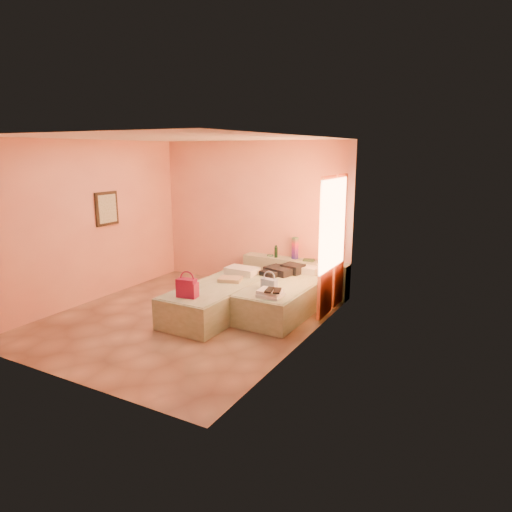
{
  "coord_description": "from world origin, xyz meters",
  "views": [
    {
      "loc": [
        4.29,
        -5.45,
        2.62
      ],
      "look_at": [
        0.84,
        0.85,
        0.95
      ],
      "focal_mm": 32.0,
      "sensor_mm": 36.0,
      "label": 1
    }
  ],
  "objects_px": {
    "blue_handbag": "(269,284)",
    "towel_stack": "(270,293)",
    "headboard_ledge": "(295,276)",
    "bed_left": "(217,300)",
    "bed_right": "(285,298)",
    "green_book": "(309,260)",
    "flower_vase": "(331,258)",
    "magenta_handbag": "(187,288)",
    "water_bottle": "(276,252)"
  },
  "relations": [
    {
      "from": "flower_vase",
      "to": "magenta_handbag",
      "type": "distance_m",
      "value": 2.71
    },
    {
      "from": "water_bottle",
      "to": "flower_vase",
      "type": "xyz_separation_m",
      "value": [
        1.09,
        -0.03,
        0.01
      ]
    },
    {
      "from": "headboard_ledge",
      "to": "flower_vase",
      "type": "distance_m",
      "value": 0.85
    },
    {
      "from": "magenta_handbag",
      "to": "towel_stack",
      "type": "xyz_separation_m",
      "value": [
        1.07,
        0.6,
        -0.09
      ]
    },
    {
      "from": "headboard_ledge",
      "to": "flower_vase",
      "type": "relative_size",
      "value": 8.41
    },
    {
      "from": "bed_left",
      "to": "magenta_handbag",
      "type": "relative_size",
      "value": 6.63
    },
    {
      "from": "headboard_ledge",
      "to": "magenta_handbag",
      "type": "height_order",
      "value": "magenta_handbag"
    },
    {
      "from": "headboard_ledge",
      "to": "magenta_handbag",
      "type": "xyz_separation_m",
      "value": [
        -0.67,
        -2.39,
        0.32
      ]
    },
    {
      "from": "blue_handbag",
      "to": "water_bottle",
      "type": "bearing_deg",
      "value": 117.86
    },
    {
      "from": "magenta_handbag",
      "to": "flower_vase",
      "type": "bearing_deg",
      "value": 50.02
    },
    {
      "from": "flower_vase",
      "to": "towel_stack",
      "type": "bearing_deg",
      "value": -100.51
    },
    {
      "from": "headboard_ledge",
      "to": "bed_right",
      "type": "relative_size",
      "value": 1.02
    },
    {
      "from": "bed_left",
      "to": "blue_handbag",
      "type": "xyz_separation_m",
      "value": [
        0.82,
        0.24,
        0.33
      ]
    },
    {
      "from": "headboard_ledge",
      "to": "bed_right",
      "type": "bearing_deg",
      "value": -74.52
    },
    {
      "from": "bed_right",
      "to": "magenta_handbag",
      "type": "height_order",
      "value": "magenta_handbag"
    },
    {
      "from": "bed_left",
      "to": "flower_vase",
      "type": "distance_m",
      "value": 2.17
    },
    {
      "from": "water_bottle",
      "to": "blue_handbag",
      "type": "xyz_separation_m",
      "value": [
        0.59,
        -1.42,
        -0.18
      ]
    },
    {
      "from": "bed_left",
      "to": "water_bottle",
      "type": "bearing_deg",
      "value": 82.76
    },
    {
      "from": "water_bottle",
      "to": "green_book",
      "type": "relative_size",
      "value": 1.12
    },
    {
      "from": "headboard_ledge",
      "to": "bed_left",
      "type": "relative_size",
      "value": 1.02
    },
    {
      "from": "bed_left",
      "to": "blue_handbag",
      "type": "distance_m",
      "value": 0.92
    },
    {
      "from": "bed_right",
      "to": "green_book",
      "type": "xyz_separation_m",
      "value": [
        -0.01,
        1.04,
        0.42
      ]
    },
    {
      "from": "headboard_ledge",
      "to": "blue_handbag",
      "type": "distance_m",
      "value": 1.5
    },
    {
      "from": "magenta_handbag",
      "to": "blue_handbag",
      "type": "height_order",
      "value": "magenta_handbag"
    },
    {
      "from": "green_book",
      "to": "towel_stack",
      "type": "distance_m",
      "value": 1.79
    },
    {
      "from": "bed_left",
      "to": "green_book",
      "type": "xyz_separation_m",
      "value": [
        0.89,
        1.69,
        0.42
      ]
    },
    {
      "from": "bed_left",
      "to": "towel_stack",
      "type": "height_order",
      "value": "towel_stack"
    },
    {
      "from": "bed_right",
      "to": "bed_left",
      "type": "bearing_deg",
      "value": -143.28
    },
    {
      "from": "water_bottle",
      "to": "green_book",
      "type": "height_order",
      "value": "water_bottle"
    },
    {
      "from": "bed_left",
      "to": "bed_right",
      "type": "bearing_deg",
      "value": 36.72
    },
    {
      "from": "water_bottle",
      "to": "flower_vase",
      "type": "distance_m",
      "value": 1.09
    },
    {
      "from": "headboard_ledge",
      "to": "bed_left",
      "type": "bearing_deg",
      "value": -109.72
    },
    {
      "from": "green_book",
      "to": "magenta_handbag",
      "type": "distance_m",
      "value": 2.56
    },
    {
      "from": "green_book",
      "to": "headboard_ledge",
      "type": "bearing_deg",
      "value": 167.72
    },
    {
      "from": "flower_vase",
      "to": "bed_right",
      "type": "bearing_deg",
      "value": -113.54
    },
    {
      "from": "flower_vase",
      "to": "blue_handbag",
      "type": "relative_size",
      "value": 0.95
    },
    {
      "from": "water_bottle",
      "to": "green_book",
      "type": "bearing_deg",
      "value": 2.63
    },
    {
      "from": "water_bottle",
      "to": "flower_vase",
      "type": "bearing_deg",
      "value": -1.44
    },
    {
      "from": "bed_left",
      "to": "flower_vase",
      "type": "height_order",
      "value": "flower_vase"
    },
    {
      "from": "blue_handbag",
      "to": "towel_stack",
      "type": "height_order",
      "value": "blue_handbag"
    },
    {
      "from": "magenta_handbag",
      "to": "blue_handbag",
      "type": "relative_size",
      "value": 1.17
    },
    {
      "from": "headboard_ledge",
      "to": "green_book",
      "type": "distance_m",
      "value": 0.44
    },
    {
      "from": "bed_right",
      "to": "towel_stack",
      "type": "xyz_separation_m",
      "value": [
        0.11,
        -0.74,
        0.3
      ]
    },
    {
      "from": "bed_left",
      "to": "towel_stack",
      "type": "distance_m",
      "value": 1.06
    },
    {
      "from": "green_book",
      "to": "magenta_handbag",
      "type": "bearing_deg",
      "value": -122.05
    },
    {
      "from": "flower_vase",
      "to": "water_bottle",
      "type": "bearing_deg",
      "value": 178.56
    },
    {
      "from": "green_book",
      "to": "blue_handbag",
      "type": "height_order",
      "value": "green_book"
    },
    {
      "from": "green_book",
      "to": "blue_handbag",
      "type": "bearing_deg",
      "value": -102.86
    },
    {
      "from": "bed_right",
      "to": "green_book",
      "type": "distance_m",
      "value": 1.12
    },
    {
      "from": "magenta_handbag",
      "to": "blue_handbag",
      "type": "distance_m",
      "value": 1.28
    }
  ]
}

